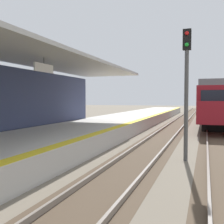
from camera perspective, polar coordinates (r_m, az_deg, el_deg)
name	(u,v)px	position (r m, az deg, el deg)	size (l,w,h in m)	color
station_platform	(63,138)	(14.33, -10.32, -5.42)	(5.00, 80.00, 0.91)	#B7B5AD
track_pair_nearest_platform	(160,139)	(16.73, 10.06, -5.64)	(2.34, 120.00, 0.16)	#4C3D2D
track_pair_middle	(221,142)	(16.56, 21.82, -5.88)	(2.34, 120.00, 0.16)	#4C3D2D
approaching_train	(215,102)	(28.24, 20.74, 1.94)	(2.93, 19.60, 4.76)	maroon
rail_signal_post	(186,81)	(11.19, 15.34, 6.34)	(0.32, 0.34, 5.20)	#4C4C4C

